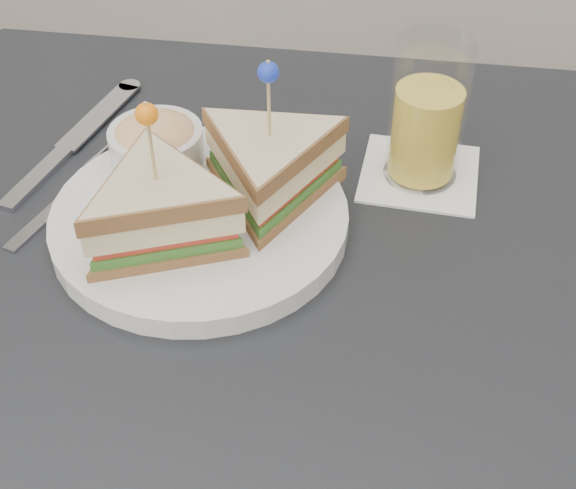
# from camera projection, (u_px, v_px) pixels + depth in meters

# --- Properties ---
(table) EXTENTS (0.80, 0.80, 0.75)m
(table) POSITION_uv_depth(u_px,v_px,m) (275.00, 359.00, 0.69)
(table) COLOR black
(table) RESTS_ON ground
(plate_meal) EXTENTS (0.30, 0.29, 0.15)m
(plate_meal) POSITION_uv_depth(u_px,v_px,m) (206.00, 190.00, 0.68)
(plate_meal) COLOR silver
(plate_meal) RESTS_ON table
(cutlery_fork) EXTENTS (0.07, 0.17, 0.01)m
(cutlery_fork) POSITION_uv_depth(u_px,v_px,m) (78.00, 186.00, 0.74)
(cutlery_fork) COLOR #B4B9BF
(cutlery_fork) RESTS_ON table
(cutlery_knife) EXTENTS (0.07, 0.23, 0.01)m
(cutlery_knife) POSITION_uv_depth(u_px,v_px,m) (70.00, 144.00, 0.79)
(cutlery_knife) COLOR silver
(cutlery_knife) RESTS_ON table
(drink_set) EXTENTS (0.11, 0.11, 0.14)m
(drink_set) POSITION_uv_depth(u_px,v_px,m) (427.00, 120.00, 0.72)
(drink_set) COLOR white
(drink_set) RESTS_ON table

